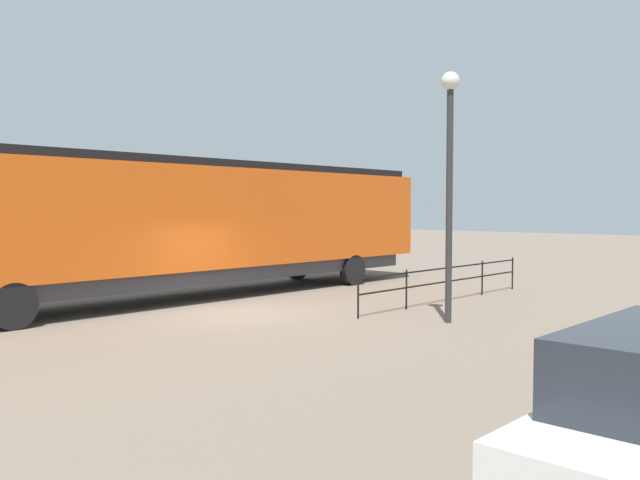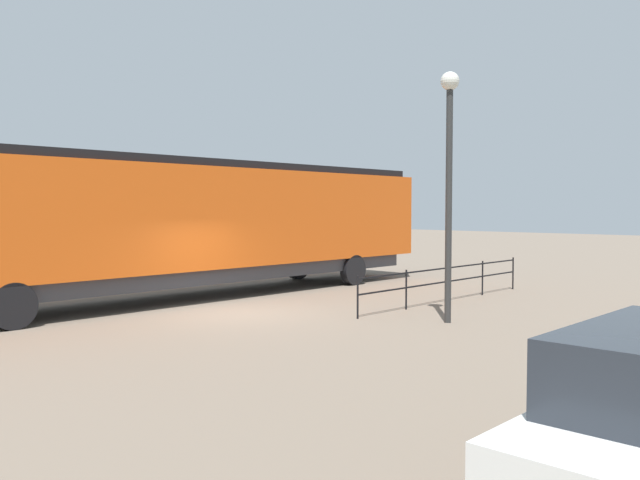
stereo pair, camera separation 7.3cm
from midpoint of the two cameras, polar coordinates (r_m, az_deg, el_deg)
The scene contains 4 objects.
ground_plane at distance 17.60m, azimuth -7.26°, elevation -6.38°, with size 120.00×120.00×0.00m, color #756656.
locomotive at distance 21.07m, azimuth -9.85°, elevation 1.63°, with size 3.18×18.86×4.26m.
lamp_post at distance 16.25m, azimuth 11.09°, elevation 7.00°, with size 0.45×0.45×6.08m.
platform_fence at distance 19.93m, azimuth 10.92°, elevation -3.24°, with size 0.05×8.36×1.10m.
Camera 1 is at (13.38, -11.08, 2.80)m, focal length 36.76 mm.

